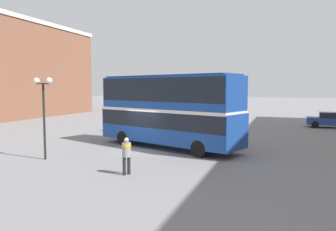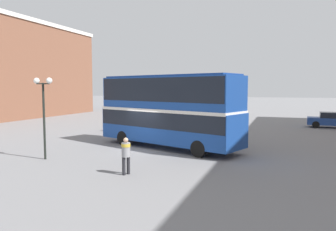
{
  "view_description": "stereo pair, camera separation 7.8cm",
  "coord_description": "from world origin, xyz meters",
  "px_view_note": "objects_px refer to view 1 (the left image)",
  "views": [
    {
      "loc": [
        8.44,
        -18.86,
        3.94
      ],
      "look_at": [
        1.48,
        1.2,
        2.13
      ],
      "focal_mm": 35.0,
      "sensor_mm": 36.0,
      "label": 1
    },
    {
      "loc": [
        8.52,
        -18.84,
        3.94
      ],
      "look_at": [
        1.48,
        1.2,
        2.13
      ],
      "focal_mm": 35.0,
      "sensor_mm": 36.0,
      "label": 2
    }
  ],
  "objects_px": {
    "double_decker_bus": "(168,107)",
    "street_lamp_twin_globe": "(43,100)",
    "pedestrian_foreground": "(126,152)",
    "parked_car_kerb_far": "(128,114)",
    "parked_car_kerb_near": "(131,123)",
    "parked_car_side_street": "(330,120)"
  },
  "relations": [
    {
      "from": "pedestrian_foreground",
      "to": "parked_car_kerb_near",
      "type": "distance_m",
      "value": 14.86
    },
    {
      "from": "parked_car_kerb_near",
      "to": "parked_car_side_street",
      "type": "xyz_separation_m",
      "value": [
        17.3,
        8.82,
        -0.01
      ]
    },
    {
      "from": "double_decker_bus",
      "to": "pedestrian_foreground",
      "type": "xyz_separation_m",
      "value": [
        0.4,
        -6.9,
        -1.66
      ]
    },
    {
      "from": "parked_car_kerb_far",
      "to": "street_lamp_twin_globe",
      "type": "distance_m",
      "value": 20.72
    },
    {
      "from": "parked_car_kerb_far",
      "to": "parked_car_side_street",
      "type": "xyz_separation_m",
      "value": [
        21.47,
        0.9,
        -0.03
      ]
    },
    {
      "from": "pedestrian_foreground",
      "to": "parked_car_side_street",
      "type": "distance_m",
      "value": 24.92
    },
    {
      "from": "pedestrian_foreground",
      "to": "parked_car_side_street",
      "type": "relative_size",
      "value": 0.41
    },
    {
      "from": "parked_car_side_street",
      "to": "parked_car_kerb_far",
      "type": "bearing_deg",
      "value": 5.27
    },
    {
      "from": "street_lamp_twin_globe",
      "to": "double_decker_bus",
      "type": "bearing_deg",
      "value": 46.36
    },
    {
      "from": "parked_car_kerb_near",
      "to": "parked_car_kerb_far",
      "type": "relative_size",
      "value": 0.99
    },
    {
      "from": "parked_car_kerb_near",
      "to": "parked_car_kerb_far",
      "type": "height_order",
      "value": "parked_car_kerb_far"
    },
    {
      "from": "pedestrian_foreground",
      "to": "parked_car_side_street",
      "type": "height_order",
      "value": "pedestrian_foreground"
    },
    {
      "from": "double_decker_bus",
      "to": "street_lamp_twin_globe",
      "type": "distance_m",
      "value": 7.63
    },
    {
      "from": "parked_car_kerb_far",
      "to": "parked_car_side_street",
      "type": "distance_m",
      "value": 21.48
    },
    {
      "from": "double_decker_bus",
      "to": "parked_car_kerb_near",
      "type": "bearing_deg",
      "value": 151.75
    },
    {
      "from": "parked_car_kerb_far",
      "to": "parked_car_side_street",
      "type": "height_order",
      "value": "parked_car_kerb_far"
    },
    {
      "from": "pedestrian_foreground",
      "to": "parked_car_kerb_far",
      "type": "distance_m",
      "value": 23.79
    },
    {
      "from": "pedestrian_foreground",
      "to": "parked_car_side_street",
      "type": "xyz_separation_m",
      "value": [
        11.09,
        22.31,
        -0.26
      ]
    },
    {
      "from": "pedestrian_foreground",
      "to": "parked_car_kerb_near",
      "type": "relative_size",
      "value": 0.42
    },
    {
      "from": "pedestrian_foreground",
      "to": "double_decker_bus",
      "type": "bearing_deg",
      "value": -59.29
    },
    {
      "from": "double_decker_bus",
      "to": "parked_car_kerb_far",
      "type": "height_order",
      "value": "double_decker_bus"
    },
    {
      "from": "pedestrian_foreground",
      "to": "parked_car_side_street",
      "type": "bearing_deg",
      "value": -89.07
    }
  ]
}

